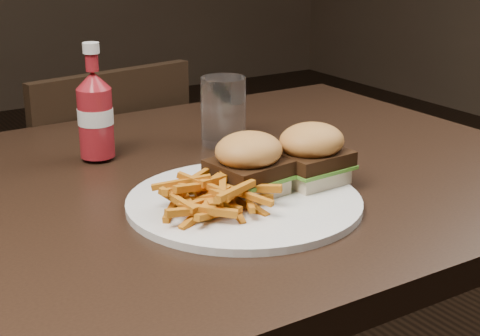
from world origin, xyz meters
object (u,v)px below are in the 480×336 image
chair_far (83,232)px  ketchup_bottle (96,123)px  dining_table (170,197)px  plate (244,202)px  tumbler (223,112)px

chair_far → ketchup_bottle: ketchup_bottle is taller
dining_table → chair_far: dining_table is taller
dining_table → chair_far: bearing=82.5°
plate → tumbler: size_ratio=2.67×
tumbler → plate: bearing=-115.9°
dining_table → plate: size_ratio=3.84×
chair_far → plate: (-0.03, -0.73, 0.33)m
dining_table → ketchup_bottle: bearing=104.8°
tumbler → ketchup_bottle: bearing=170.5°
ketchup_bottle → tumbler: size_ratio=0.92×
ketchup_bottle → tumbler: (0.21, -0.04, -0.01)m
plate → ketchup_bottle: (-0.09, 0.29, 0.06)m
chair_far → plate: size_ratio=1.19×
chair_far → ketchup_bottle: (-0.12, -0.44, 0.38)m
chair_far → tumbler: size_ratio=3.17×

